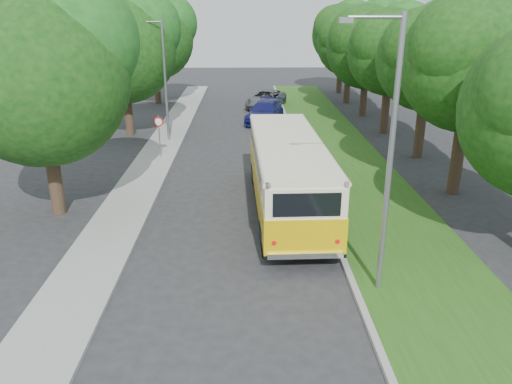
{
  "coord_description": "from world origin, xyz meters",
  "views": [
    {
      "loc": [
        0.3,
        -15.57,
        8.02
      ],
      "look_at": [
        0.72,
        2.24,
        1.5
      ],
      "focal_mm": 35.0,
      "sensor_mm": 36.0,
      "label": 1
    }
  ],
  "objects_px": {
    "lamppost_far": "(163,77)",
    "car_silver": "(277,169)",
    "vintage_bus": "(288,176)",
    "car_blue": "(265,112)",
    "lamppost_near": "(388,152)",
    "car_grey": "(266,99)",
    "car_white": "(284,126)"
  },
  "relations": [
    {
      "from": "lamppost_far",
      "to": "car_silver",
      "type": "bearing_deg",
      "value": -50.94
    },
    {
      "from": "vintage_bus",
      "to": "car_blue",
      "type": "height_order",
      "value": "vintage_bus"
    },
    {
      "from": "car_silver",
      "to": "lamppost_far",
      "type": "bearing_deg",
      "value": 140.31
    },
    {
      "from": "lamppost_near",
      "to": "vintage_bus",
      "type": "xyz_separation_m",
      "value": [
        -2.14,
        6.41,
        -2.78
      ]
    },
    {
      "from": "lamppost_far",
      "to": "car_blue",
      "type": "relative_size",
      "value": 1.41
    },
    {
      "from": "lamppost_near",
      "to": "car_blue",
      "type": "bearing_deg",
      "value": 95.52
    },
    {
      "from": "lamppost_near",
      "to": "car_grey",
      "type": "relative_size",
      "value": 1.47
    },
    {
      "from": "car_silver",
      "to": "car_white",
      "type": "height_order",
      "value": "car_white"
    },
    {
      "from": "lamppost_near",
      "to": "lamppost_far",
      "type": "relative_size",
      "value": 1.07
    },
    {
      "from": "car_white",
      "to": "car_blue",
      "type": "distance_m",
      "value": 4.48
    },
    {
      "from": "car_blue",
      "to": "car_grey",
      "type": "xyz_separation_m",
      "value": [
        0.33,
        5.85,
        -0.02
      ]
    },
    {
      "from": "lamppost_near",
      "to": "vintage_bus",
      "type": "height_order",
      "value": "lamppost_near"
    },
    {
      "from": "car_white",
      "to": "car_silver",
      "type": "bearing_deg",
      "value": -105.01
    },
    {
      "from": "car_blue",
      "to": "car_grey",
      "type": "height_order",
      "value": "car_blue"
    },
    {
      "from": "car_white",
      "to": "car_blue",
      "type": "relative_size",
      "value": 0.75
    },
    {
      "from": "vintage_bus",
      "to": "car_blue",
      "type": "xyz_separation_m",
      "value": [
        -0.21,
        17.91,
        -0.82
      ]
    },
    {
      "from": "car_white",
      "to": "car_grey",
      "type": "height_order",
      "value": "car_grey"
    },
    {
      "from": "vintage_bus",
      "to": "car_grey",
      "type": "height_order",
      "value": "vintage_bus"
    },
    {
      "from": "lamppost_near",
      "to": "car_grey",
      "type": "distance_m",
      "value": 30.45
    },
    {
      "from": "car_grey",
      "to": "lamppost_near",
      "type": "bearing_deg",
      "value": -67.5
    },
    {
      "from": "lamppost_far",
      "to": "car_silver",
      "type": "height_order",
      "value": "lamppost_far"
    },
    {
      "from": "car_blue",
      "to": "lamppost_near",
      "type": "bearing_deg",
      "value": -69.33
    },
    {
      "from": "vintage_bus",
      "to": "lamppost_near",
      "type": "bearing_deg",
      "value": -73.01
    },
    {
      "from": "lamppost_far",
      "to": "car_white",
      "type": "distance_m",
      "value": 8.57
    },
    {
      "from": "vintage_bus",
      "to": "car_grey",
      "type": "xyz_separation_m",
      "value": [
        0.12,
        23.75,
        -0.83
      ]
    },
    {
      "from": "lamppost_near",
      "to": "car_silver",
      "type": "bearing_deg",
      "value": 102.54
    },
    {
      "from": "lamppost_near",
      "to": "lamppost_far",
      "type": "distance_m",
      "value": 20.53
    },
    {
      "from": "lamppost_far",
      "to": "car_white",
      "type": "bearing_deg",
      "value": 10.92
    },
    {
      "from": "lamppost_near",
      "to": "car_white",
      "type": "distance_m",
      "value": 20.36
    },
    {
      "from": "lamppost_near",
      "to": "car_silver",
      "type": "xyz_separation_m",
      "value": [
        -2.31,
        10.37,
        -3.74
      ]
    },
    {
      "from": "lamppost_far",
      "to": "car_white",
      "type": "height_order",
      "value": "lamppost_far"
    },
    {
      "from": "car_silver",
      "to": "car_blue",
      "type": "bearing_deg",
      "value": 101.45
    }
  ]
}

